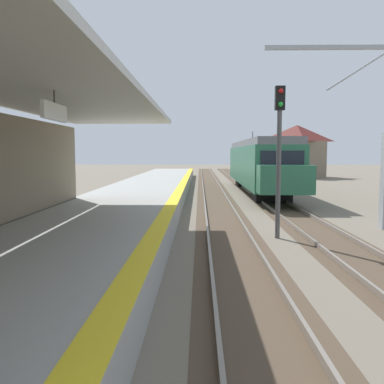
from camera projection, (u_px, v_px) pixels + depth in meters
The scene contains 7 objects.
station_platform at pixel (109, 220), 15.49m from camera, with size 5.00×80.00×0.91m.
track_pair_nearest_platform at pixel (221, 215), 19.43m from camera, with size 2.34×120.00×0.16m.
track_pair_middle at pixel (294, 215), 19.37m from camera, with size 2.34×120.00×0.16m.
approaching_train at pixel (259, 164), 30.75m from camera, with size 2.93×19.60×4.76m.
rail_signal_post at pixel (279, 146), 14.12m from camera, with size 0.32×0.34×5.20m.
catenary_pylon_far_side at pixel (381, 136), 15.80m from camera, with size 5.00×0.40×7.50m.
distant_trackside_house at pixel (297, 150), 51.00m from camera, with size 6.60×5.28×6.40m.
Camera 1 is at (0.88, 0.74, 2.94)m, focal length 38.77 mm.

